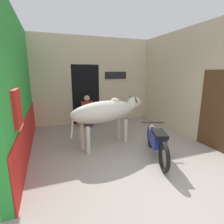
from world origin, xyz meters
The scene contains 8 objects.
ground_plane centered at (0.00, 0.00, 0.00)m, with size 30.00×30.00×0.00m, color #9E9389.
wall_left_shopfront centered at (-2.39, 2.18, 1.60)m, with size 0.25×4.39×3.32m.
wall_back_with_doorway centered at (-0.14, 4.66, 1.46)m, with size 4.62×0.93×3.32m.
wall_right_with_door centered at (2.40, 2.14, 1.64)m, with size 0.22×4.39×3.32m.
cow centered at (-0.28, 1.97, 0.96)m, with size 2.30×1.09×1.36m.
motorcycle_near centered at (0.57, 0.87, 0.42)m, with size 0.79×1.76×0.74m.
shopkeeper_seated centered at (-0.42, 3.88, 0.62)m, with size 0.42×0.34×1.17m.
plastic_stool centered at (-0.69, 4.10, 0.22)m, with size 0.32×0.32×0.42m.
Camera 1 is at (-1.76, -2.38, 1.99)m, focal length 28.00 mm.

